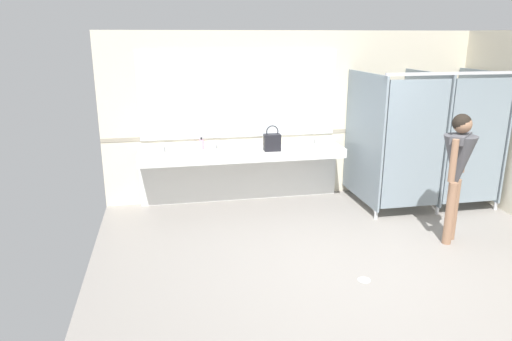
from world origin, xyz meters
name	(u,v)px	position (x,y,z in m)	size (l,w,h in m)	color
ground_plane	(370,279)	(0.00, 0.00, -0.05)	(6.24, 6.21, 0.10)	gray
wall_back	(301,115)	(0.00, 2.87, 1.32)	(6.24, 0.12, 2.63)	beige
wall_back_tile_band	(301,132)	(0.00, 2.80, 1.05)	(6.24, 0.01, 0.06)	#9E937F
vanity_counter	(242,164)	(-1.00, 2.61, 0.63)	(3.17, 0.52, 0.99)	silver
mirror_panel	(240,95)	(-1.00, 2.79, 1.68)	(3.07, 0.02, 1.31)	silver
bathroom_stalls	(430,137)	(1.75, 1.92, 1.09)	(2.02, 1.33, 2.08)	gray
person_standing	(458,163)	(1.37, 0.64, 1.05)	(0.57, 0.57, 1.66)	#8C664C
handbag	(272,142)	(-0.58, 2.39, 1.01)	(0.25, 0.14, 0.39)	black
soap_dispenser	(202,144)	(-1.62, 2.68, 0.95)	(0.07, 0.07, 0.19)	#D899B2
paper_cup	(175,152)	(-2.03, 2.39, 0.92)	(0.07, 0.07, 0.09)	white
floor_drain_cover	(364,280)	(-0.12, -0.09, 0.00)	(0.14, 0.14, 0.01)	#B7BABF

